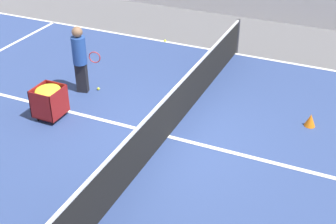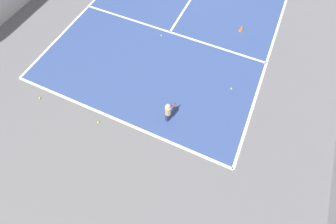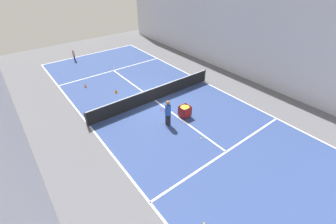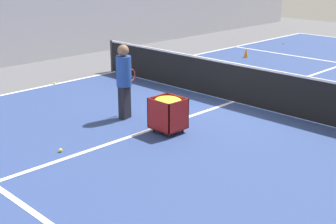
% 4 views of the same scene
% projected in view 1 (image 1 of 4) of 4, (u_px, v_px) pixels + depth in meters
% --- Properties ---
extents(ground_plane, '(32.69, 32.69, 0.00)m').
position_uv_depth(ground_plane, '(168.00, 137.00, 9.58)').
color(ground_plane, '#5B5B60').
extents(court_playing_area, '(9.21, 22.57, 0.00)m').
position_uv_depth(court_playing_area, '(168.00, 137.00, 9.58)').
color(court_playing_area, navy).
rests_on(court_playing_area, ground).
extents(line_sideline_right, '(0.10, 22.57, 0.00)m').
position_uv_depth(line_sideline_right, '(235.00, 54.00, 13.18)').
color(line_sideline_right, white).
rests_on(line_sideline_right, ground).
extents(line_centre_service, '(0.10, 12.41, 0.00)m').
position_uv_depth(line_centre_service, '(168.00, 136.00, 9.57)').
color(line_centre_service, white).
rests_on(line_centre_service, ground).
extents(tennis_net, '(9.51, 0.10, 0.98)m').
position_uv_depth(tennis_net, '(168.00, 115.00, 9.32)').
color(tennis_net, '#2D2D33').
rests_on(tennis_net, ground).
extents(coach_at_net, '(0.39, 0.66, 1.64)m').
position_uv_depth(coach_at_net, '(80.00, 56.00, 10.78)').
color(coach_at_net, black).
rests_on(coach_at_net, ground).
extents(ball_cart, '(0.62, 0.57, 0.74)m').
position_uv_depth(ball_cart, '(49.00, 96.00, 9.96)').
color(ball_cart, maroon).
rests_on(ball_cart, ground).
extents(training_cone_1, '(0.24, 0.24, 0.28)m').
position_uv_depth(training_cone_1, '(310.00, 120.00, 9.86)').
color(training_cone_1, orange).
rests_on(training_cone_1, ground).
extents(tennis_ball_5, '(0.07, 0.07, 0.07)m').
position_uv_depth(tennis_ball_5, '(98.00, 89.00, 11.30)').
color(tennis_ball_5, yellow).
rests_on(tennis_ball_5, ground).
extents(tennis_ball_10, '(0.07, 0.07, 0.07)m').
position_uv_depth(tennis_ball_10, '(165.00, 41.00, 13.93)').
color(tennis_ball_10, yellow).
rests_on(tennis_ball_10, ground).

